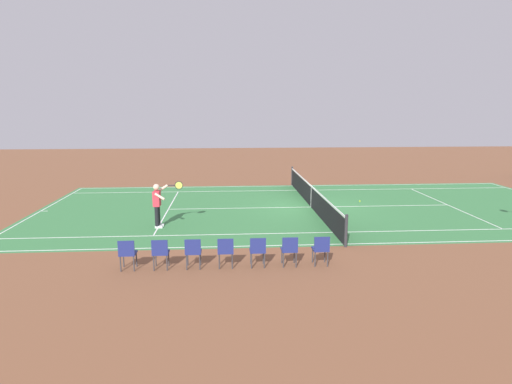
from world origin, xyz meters
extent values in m
plane|color=brown|center=(0.00, 0.00, 0.00)|extent=(60.00, 60.00, 0.00)
cube|color=#387A42|center=(0.00, 0.00, 0.00)|extent=(24.20, 11.40, 0.00)
cube|color=white|center=(11.90, 0.00, 0.00)|extent=(0.05, 11.00, 0.01)
cube|color=white|center=(0.00, -5.50, 0.00)|extent=(23.80, 0.05, 0.01)
cube|color=white|center=(0.00, 5.50, 0.00)|extent=(23.80, 0.05, 0.01)
cube|color=white|center=(0.00, -4.11, 0.00)|extent=(23.80, 0.05, 0.01)
cube|color=white|center=(0.00, 4.11, 0.00)|extent=(23.80, 0.05, 0.01)
cube|color=white|center=(6.40, 0.00, 0.00)|extent=(0.05, 8.22, 0.01)
cube|color=white|center=(-6.40, 0.00, 0.00)|extent=(0.05, 8.22, 0.01)
cube|color=white|center=(0.00, 0.00, 0.00)|extent=(12.80, 0.05, 0.01)
cube|color=white|center=(11.75, 0.00, 0.00)|extent=(0.30, 0.05, 0.01)
cylinder|color=#2D2D33|center=(0.00, -5.80, 0.54)|extent=(0.10, 0.10, 1.08)
cylinder|color=#2D2D33|center=(0.00, 5.80, 0.54)|extent=(0.10, 0.10, 1.08)
cube|color=black|center=(0.00, 0.00, 0.44)|extent=(0.02, 11.60, 0.88)
cube|color=white|center=(0.00, 0.00, 0.95)|extent=(0.04, 11.60, 0.06)
cube|color=white|center=(0.00, 0.00, 0.44)|extent=(0.04, 0.06, 0.88)
cylinder|color=black|center=(6.42, 3.08, 0.45)|extent=(0.15, 0.15, 0.74)
cube|color=white|center=(6.36, 3.09, 0.04)|extent=(0.29, 0.13, 0.09)
cylinder|color=black|center=(6.40, 2.84, 0.45)|extent=(0.15, 0.15, 0.74)
cube|color=white|center=(6.34, 2.85, 0.04)|extent=(0.29, 0.13, 0.09)
cube|color=#E03342|center=(6.41, 2.96, 1.10)|extent=(0.26, 0.39, 0.56)
sphere|color=beige|center=(6.41, 2.96, 1.53)|extent=(0.23, 0.23, 0.23)
cylinder|color=beige|center=(6.25, 3.25, 1.23)|extent=(0.41, 0.24, 0.26)
cylinder|color=beige|center=(6.22, 2.69, 1.43)|extent=(0.42, 0.20, 0.30)
cylinder|color=#232326|center=(5.90, 2.65, 1.54)|extent=(0.28, 0.05, 0.04)
torus|color=#232326|center=(5.61, 2.67, 1.54)|extent=(0.31, 0.04, 0.31)
cylinder|color=#C6D84C|center=(5.61, 2.67, 1.54)|extent=(0.27, 0.02, 0.27)
sphere|color=#CCE01E|center=(-2.55, -0.97, 0.03)|extent=(0.07, 0.07, 0.07)
cylinder|color=#38383D|center=(1.35, 7.15, 0.22)|extent=(0.04, 0.04, 0.44)
cylinder|color=#38383D|center=(0.99, 7.15, 0.22)|extent=(0.04, 0.04, 0.44)
cylinder|color=#38383D|center=(1.35, 7.51, 0.22)|extent=(0.04, 0.04, 0.44)
cylinder|color=#38383D|center=(0.99, 7.51, 0.22)|extent=(0.04, 0.04, 0.44)
cube|color=navy|center=(1.17, 7.33, 0.46)|extent=(0.44, 0.44, 0.04)
cube|color=navy|center=(1.17, 7.53, 0.68)|extent=(0.44, 0.04, 0.40)
cylinder|color=#38383D|center=(2.25, 7.15, 0.22)|extent=(0.04, 0.04, 0.44)
cylinder|color=#38383D|center=(1.89, 7.15, 0.22)|extent=(0.04, 0.04, 0.44)
cylinder|color=#38383D|center=(2.25, 7.51, 0.22)|extent=(0.04, 0.04, 0.44)
cylinder|color=#38383D|center=(1.89, 7.51, 0.22)|extent=(0.04, 0.04, 0.44)
cube|color=navy|center=(2.07, 7.33, 0.46)|extent=(0.44, 0.44, 0.04)
cube|color=navy|center=(2.07, 7.53, 0.68)|extent=(0.44, 0.04, 0.40)
cylinder|color=#38383D|center=(3.14, 7.15, 0.22)|extent=(0.04, 0.04, 0.44)
cylinder|color=#38383D|center=(2.78, 7.15, 0.22)|extent=(0.04, 0.04, 0.44)
cylinder|color=#38383D|center=(3.14, 7.51, 0.22)|extent=(0.04, 0.04, 0.44)
cylinder|color=#38383D|center=(2.78, 7.51, 0.22)|extent=(0.04, 0.04, 0.44)
cube|color=navy|center=(2.96, 7.33, 0.46)|extent=(0.44, 0.44, 0.04)
cube|color=navy|center=(2.96, 7.53, 0.68)|extent=(0.44, 0.04, 0.40)
cylinder|color=#38383D|center=(4.04, 7.15, 0.22)|extent=(0.04, 0.04, 0.44)
cylinder|color=#38383D|center=(3.68, 7.15, 0.22)|extent=(0.04, 0.04, 0.44)
cylinder|color=#38383D|center=(4.04, 7.51, 0.22)|extent=(0.04, 0.04, 0.44)
cylinder|color=#38383D|center=(3.68, 7.51, 0.22)|extent=(0.04, 0.04, 0.44)
cube|color=navy|center=(3.86, 7.33, 0.46)|extent=(0.44, 0.44, 0.04)
cube|color=navy|center=(3.86, 7.53, 0.68)|extent=(0.44, 0.04, 0.40)
cylinder|color=#38383D|center=(4.94, 7.15, 0.22)|extent=(0.04, 0.04, 0.44)
cylinder|color=#38383D|center=(4.58, 7.15, 0.22)|extent=(0.04, 0.04, 0.44)
cylinder|color=#38383D|center=(4.94, 7.51, 0.22)|extent=(0.04, 0.04, 0.44)
cylinder|color=#38383D|center=(4.58, 7.51, 0.22)|extent=(0.04, 0.04, 0.44)
cube|color=navy|center=(4.76, 7.33, 0.46)|extent=(0.44, 0.44, 0.04)
cube|color=navy|center=(4.76, 7.53, 0.68)|extent=(0.44, 0.04, 0.40)
cylinder|color=#38383D|center=(5.84, 7.15, 0.22)|extent=(0.04, 0.04, 0.44)
cylinder|color=#38383D|center=(5.48, 7.15, 0.22)|extent=(0.04, 0.04, 0.44)
cylinder|color=#38383D|center=(5.84, 7.51, 0.22)|extent=(0.04, 0.04, 0.44)
cylinder|color=#38383D|center=(5.48, 7.51, 0.22)|extent=(0.04, 0.04, 0.44)
cube|color=navy|center=(5.66, 7.33, 0.46)|extent=(0.44, 0.44, 0.04)
cube|color=navy|center=(5.66, 7.53, 0.68)|extent=(0.44, 0.04, 0.40)
cylinder|color=#38383D|center=(6.73, 7.15, 0.22)|extent=(0.04, 0.04, 0.44)
cylinder|color=#38383D|center=(6.37, 7.15, 0.22)|extent=(0.04, 0.04, 0.44)
cylinder|color=#38383D|center=(6.73, 7.51, 0.22)|extent=(0.04, 0.04, 0.44)
cylinder|color=#38383D|center=(6.37, 7.51, 0.22)|extent=(0.04, 0.04, 0.44)
cube|color=navy|center=(6.55, 7.33, 0.46)|extent=(0.44, 0.44, 0.04)
cube|color=navy|center=(6.55, 7.53, 0.68)|extent=(0.44, 0.04, 0.40)
camera|label=1|loc=(3.81, 19.11, 4.42)|focal=30.72mm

